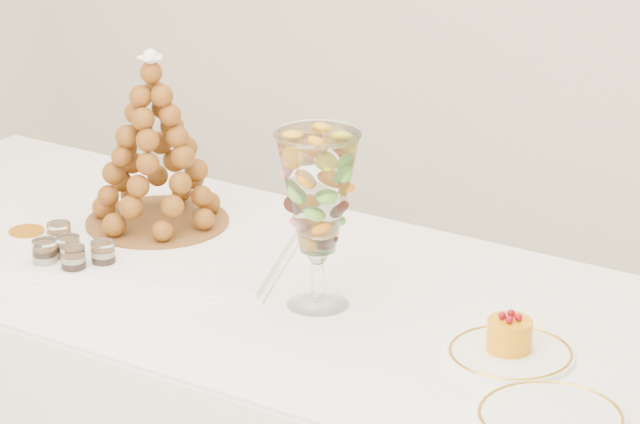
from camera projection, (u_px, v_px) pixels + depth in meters
The scene contains 12 objects.
lace_tray at pixel (138, 238), 3.26m from camera, with size 0.66×0.49×0.02m, color white.
macaron_vase at pixel (318, 195), 2.89m from camera, with size 0.16×0.16×0.35m.
cake_plate at pixel (510, 354), 2.75m from camera, with size 0.23×0.23×0.01m, color white.
spare_plate at pixel (550, 418), 2.53m from camera, with size 0.25×0.25×0.01m, color white.
verrine_a at pixel (60, 238), 3.20m from camera, with size 0.05×0.05×0.07m, color white.
verrine_b at pixel (69, 252), 3.13m from camera, with size 0.05×0.05×0.07m, color white.
verrine_c at pixel (103, 257), 3.11m from camera, with size 0.05×0.05×0.07m, color white.
verrine_d at pixel (45, 256), 3.11m from camera, with size 0.05×0.05×0.07m, color white.
verrine_e at pixel (73, 262), 3.08m from camera, with size 0.05×0.05×0.07m, color white.
ramekin_back at pixel (27, 238), 3.26m from camera, with size 0.09×0.09×0.03m, color white.
croquembouche at pixel (154, 140), 3.25m from camera, with size 0.31×0.31×0.39m.
mousse_cake at pixel (509, 334), 2.75m from camera, with size 0.08×0.08×0.07m.
Camera 1 is at (1.46, -2.21, 2.07)m, focal length 85.00 mm.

